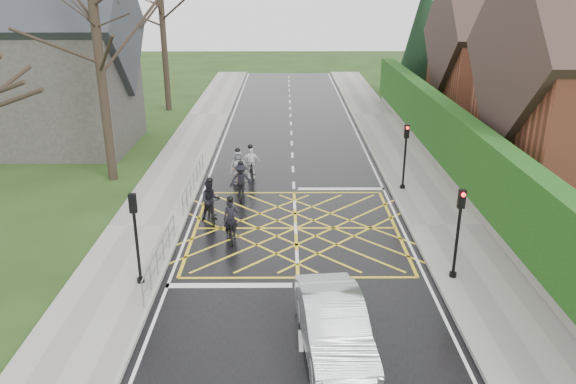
{
  "coord_description": "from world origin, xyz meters",
  "views": [
    {
      "loc": [
        -0.43,
        -20.48,
        9.29
      ],
      "look_at": [
        -0.3,
        0.67,
        1.3
      ],
      "focal_mm": 35.0,
      "sensor_mm": 36.0,
      "label": 1
    }
  ],
  "objects_px": {
    "cyclist_rear": "(231,225)",
    "car": "(334,326)",
    "cyclist_lead": "(238,172)",
    "cyclist_back": "(211,204)",
    "cyclist_mid": "(241,184)",
    "cyclist_front": "(251,166)"
  },
  "relations": [
    {
      "from": "cyclist_rear",
      "to": "car",
      "type": "xyz_separation_m",
      "value": [
        3.34,
        -6.94,
        0.2
      ]
    },
    {
      "from": "cyclist_mid",
      "to": "car",
      "type": "xyz_separation_m",
      "value": [
        3.27,
        -11.34,
        0.13
      ]
    },
    {
      "from": "cyclist_rear",
      "to": "cyclist_back",
      "type": "distance_m",
      "value": 2.06
    },
    {
      "from": "cyclist_back",
      "to": "car",
      "type": "xyz_separation_m",
      "value": [
        4.33,
        -8.74,
        0.06
      ]
    },
    {
      "from": "cyclist_rear",
      "to": "cyclist_mid",
      "type": "height_order",
      "value": "cyclist_mid"
    },
    {
      "from": "cyclist_rear",
      "to": "car",
      "type": "distance_m",
      "value": 7.71
    },
    {
      "from": "cyclist_back",
      "to": "car",
      "type": "relative_size",
      "value": 0.42
    },
    {
      "from": "car",
      "to": "cyclist_lead",
      "type": "bearing_deg",
      "value": 99.7
    },
    {
      "from": "cyclist_lead",
      "to": "cyclist_mid",
      "type": "bearing_deg",
      "value": -92.6
    },
    {
      "from": "cyclist_mid",
      "to": "cyclist_rear",
      "type": "bearing_deg",
      "value": -96.32
    },
    {
      "from": "cyclist_back",
      "to": "cyclist_mid",
      "type": "distance_m",
      "value": 2.8
    },
    {
      "from": "cyclist_lead",
      "to": "cyclist_front",
      "type": "bearing_deg",
      "value": 41.9
    },
    {
      "from": "cyclist_rear",
      "to": "car",
      "type": "relative_size",
      "value": 0.4
    },
    {
      "from": "cyclist_lead",
      "to": "car",
      "type": "height_order",
      "value": "cyclist_lead"
    },
    {
      "from": "car",
      "to": "cyclist_mid",
      "type": "bearing_deg",
      "value": 100.77
    },
    {
      "from": "cyclist_mid",
      "to": "cyclist_lead",
      "type": "bearing_deg",
      "value": 92.92
    },
    {
      "from": "cyclist_rear",
      "to": "cyclist_back",
      "type": "xyz_separation_m",
      "value": [
        -0.99,
        1.8,
        0.14
      ]
    },
    {
      "from": "cyclist_front",
      "to": "cyclist_back",
      "type": "bearing_deg",
      "value": -115.71
    },
    {
      "from": "cyclist_back",
      "to": "cyclist_lead",
      "type": "distance_m",
      "value": 4.52
    },
    {
      "from": "cyclist_back",
      "to": "cyclist_mid",
      "type": "xyz_separation_m",
      "value": [
        1.06,
        2.59,
        -0.07
      ]
    },
    {
      "from": "cyclist_front",
      "to": "cyclist_lead",
      "type": "bearing_deg",
      "value": -138.31
    },
    {
      "from": "cyclist_rear",
      "to": "cyclist_lead",
      "type": "height_order",
      "value": "cyclist_lead"
    }
  ]
}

